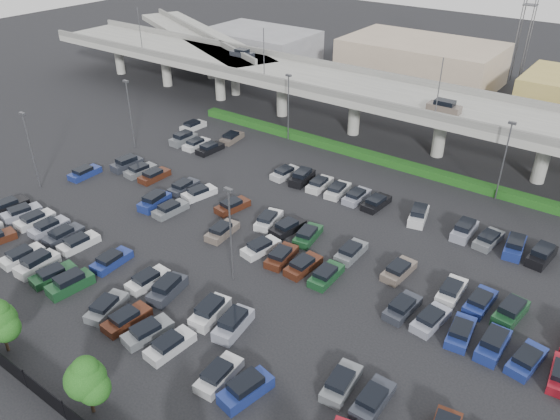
% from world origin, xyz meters
% --- Properties ---
extents(ground, '(280.00, 280.00, 0.00)m').
position_xyz_m(ground, '(0.00, 0.00, 0.00)').
color(ground, black).
extents(overpass, '(150.00, 13.00, 15.80)m').
position_xyz_m(overpass, '(-0.17, 32.01, 6.97)').
color(overpass, gray).
rests_on(overpass, ground).
extents(on_ramp, '(50.93, 30.13, 8.80)m').
position_xyz_m(on_ramp, '(-52.10, 43.05, 6.86)').
color(on_ramp, gray).
rests_on(on_ramp, ground).
extents(hedge, '(66.00, 1.60, 1.10)m').
position_xyz_m(hedge, '(0.00, 25.00, 0.55)').
color(hedge, '#194213').
rests_on(hedge, ground).
extents(fence, '(70.00, 0.10, 2.00)m').
position_xyz_m(fence, '(-0.05, -28.00, 0.90)').
color(fence, black).
rests_on(fence, ground).
extents(tree_row, '(65.07, 3.66, 5.94)m').
position_xyz_m(tree_row, '(0.70, -26.53, 3.52)').
color(tree_row, '#332316').
rests_on(tree_row, ground).
extents(parked_cars, '(62.72, 41.65, 1.67)m').
position_xyz_m(parked_cars, '(-0.20, -3.62, 0.60)').
color(parked_cars, silver).
rests_on(parked_cars, ground).
extents(light_poles, '(66.90, 48.38, 10.30)m').
position_xyz_m(light_poles, '(-4.13, 2.00, 6.24)').
color(light_poles, '#4D4D52').
rests_on(light_poles, ground).
extents(distant_buildings, '(138.00, 24.00, 9.00)m').
position_xyz_m(distant_buildings, '(12.38, 61.81, 3.74)').
color(distant_buildings, gray).
rests_on(distant_buildings, ground).
extents(comm_tower, '(2.40, 2.40, 30.00)m').
position_xyz_m(comm_tower, '(4.00, 74.00, 15.61)').
color(comm_tower, '#4D4D52').
rests_on(comm_tower, ground).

